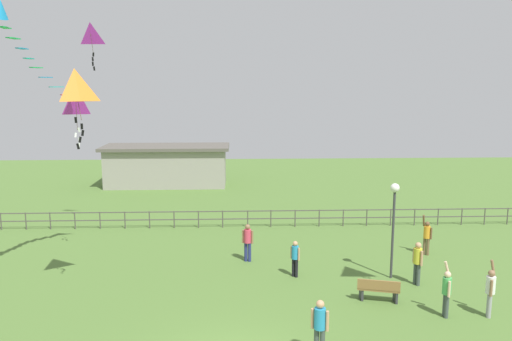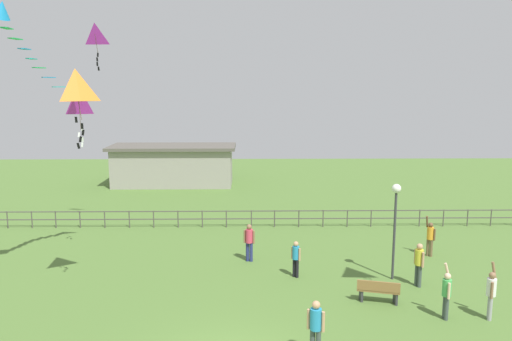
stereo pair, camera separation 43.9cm
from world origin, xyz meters
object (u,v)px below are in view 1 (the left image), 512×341
object	(u,v)px
park_bench	(378,289)
person_3	(248,240)
person_0	(447,290)
kite_1	(76,103)
person_5	(418,261)
streamer_kite	(5,18)
lamppost	(394,209)
person_1	(427,235)
person_6	(320,325)
kite_0	(90,35)
person_2	(490,289)
person_4	(295,256)
kite_2	(75,89)

from	to	relation	value
park_bench	person_3	bearing A→B (deg)	136.27
person_0	kite_1	xyz separation A→B (m)	(-13.72, 5.90, 6.05)
person_5	park_bench	bearing A→B (deg)	-142.67
kite_1	streamer_kite	world-z (taller)	streamer_kite
kite_1	streamer_kite	distance (m)	5.17
lamppost	person_1	bearing A→B (deg)	47.75
person_6	kite_0	distance (m)	17.48
person_3	person_6	distance (m)	8.29
person_2	person_3	world-z (taller)	person_2
park_bench	person_5	size ratio (longest dim) A/B	0.90
kite_0	person_4	bearing A→B (deg)	-30.99
person_2	lamppost	bearing A→B (deg)	121.99
park_bench	person_0	xyz separation A→B (m)	(1.92, -1.29, 0.49)
person_4	streamer_kite	distance (m)	13.53
lamppost	kite_2	bearing A→B (deg)	-170.39
park_bench	person_4	size ratio (longest dim) A/B	1.03
person_4	streamer_kite	xyz separation A→B (m)	(-9.86, -2.11, 9.02)
person_0	kite_1	size ratio (longest dim) A/B	0.71
person_2	person_3	distance (m)	9.85
lamppost	person_6	size ratio (longest dim) A/B	2.24
person_4	kite_0	bearing A→B (deg)	149.01
lamppost	streamer_kite	world-z (taller)	streamer_kite
person_2	person_5	world-z (taller)	person_2
person_3	kite_2	bearing A→B (deg)	-144.60
kite_0	streamer_kite	world-z (taller)	kite_0
person_1	person_0	bearing A→B (deg)	-105.22
park_bench	person_2	bearing A→B (deg)	-21.61
person_4	kite_1	size ratio (longest dim) A/B	0.57
kite_1	kite_0	bearing A→B (deg)	93.31
person_3	person_4	size ratio (longest dim) A/B	1.12
person_0	kite_2	xyz separation A→B (m)	(-12.36, 1.56, 6.63)
lamppost	person_2	size ratio (longest dim) A/B	2.01
person_0	kite_2	world-z (taller)	kite_2
park_bench	person_6	bearing A→B (deg)	-126.82
person_6	person_1	bearing A→B (deg)	53.53
lamppost	park_bench	bearing A→B (deg)	-117.39
person_2	person_4	xyz separation A→B (m)	(-6.12, 3.84, -0.11)
kite_0	person_1	bearing A→B (deg)	-11.29
person_1	person_4	xyz separation A→B (m)	(-6.35, -2.45, -0.06)
lamppost	person_4	size ratio (longest dim) A/B	2.59
kite_1	park_bench	bearing A→B (deg)	-21.35
person_1	kite_2	distance (m)	16.23
lamppost	person_5	distance (m)	2.18
person_0	kite_1	bearing A→B (deg)	156.73
park_bench	kite_0	xyz separation A→B (m)	(-11.99, 8.06, 9.61)
person_3	kite_0	xyz separation A→B (m)	(-7.39, 3.66, 9.10)
person_0	person_3	bearing A→B (deg)	138.90
person_5	kite_0	world-z (taller)	kite_0
lamppost	kite_2	world-z (taller)	kite_2
lamppost	park_bench	distance (m)	3.49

